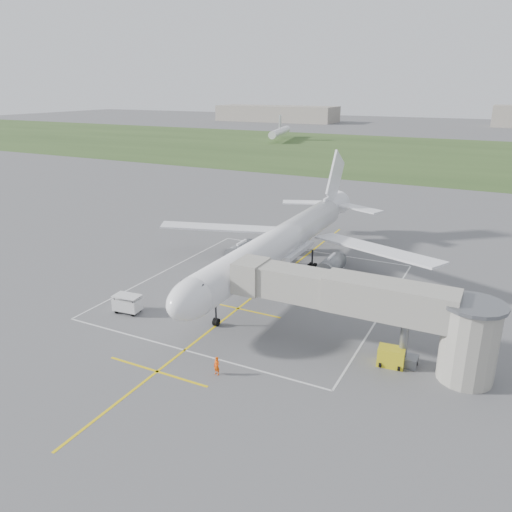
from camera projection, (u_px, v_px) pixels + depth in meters
The scene contains 11 objects.
ground at pixel (277, 278), 61.98m from camera, with size 700.00×700.00×0.00m, color #545456.
grass_strip at pixel (435, 155), 171.56m from camera, with size 700.00×120.00×0.02m, color #304A20.
apron_markings at pixel (256, 295), 57.07m from camera, with size 28.20×60.00×0.01m.
airliner at pixel (280, 243), 61.19m from camera, with size 38.93×46.75×13.52m.
jet_bridge at pixel (379, 309), 42.31m from camera, with size 23.40×5.00×7.20m.
gpu_unit at pixel (391, 357), 42.42m from camera, with size 2.34×1.76×1.65m.
baggage_cart at pixel (128, 304), 52.31m from camera, with size 2.95×1.95×1.95m.
ramp_worker_nose at pixel (217, 366), 41.06m from camera, with size 0.59×0.39×1.61m, color #EF4B07.
ramp_worker_wing at pixel (249, 266), 63.25m from camera, with size 0.95×0.74×1.95m, color orange.
distant_hangars at pixel (442, 117), 290.79m from camera, with size 345.00×49.00×12.00m.
distant_aircraft at pixel (478, 136), 197.52m from camera, with size 177.60×56.77×8.85m.
Camera 1 is at (23.89, -52.63, 22.69)m, focal length 35.00 mm.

